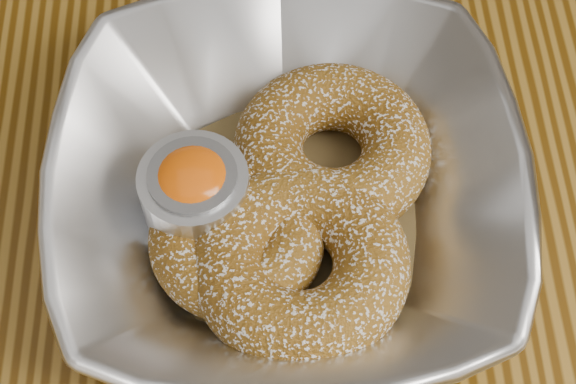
{
  "coord_description": "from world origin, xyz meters",
  "views": [
    {
      "loc": [
        -0.09,
        -0.3,
        1.18
      ],
      "look_at": [
        -0.08,
        -0.07,
        0.78
      ],
      "focal_mm": 55.0,
      "sensor_mm": 36.0,
      "label": 1
    }
  ],
  "objects_px": {
    "serving_bowl": "(288,191)",
    "donut_back": "(332,148)",
    "ramekin": "(196,196)",
    "table": "(400,200)",
    "donut_extra": "(237,239)",
    "donut_front": "(300,264)"
  },
  "relations": [
    {
      "from": "serving_bowl",
      "to": "donut_back",
      "type": "xyz_separation_m",
      "value": [
        0.03,
        0.03,
        -0.0
      ]
    },
    {
      "from": "donut_back",
      "to": "ramekin",
      "type": "xyz_separation_m",
      "value": [
        -0.07,
        -0.03,
        0.01
      ]
    },
    {
      "from": "table",
      "to": "donut_extra",
      "type": "height_order",
      "value": "donut_extra"
    },
    {
      "from": "table",
      "to": "serving_bowl",
      "type": "bearing_deg",
      "value": -140.6
    },
    {
      "from": "donut_front",
      "to": "donut_extra",
      "type": "bearing_deg",
      "value": 151.94
    },
    {
      "from": "donut_front",
      "to": "donut_extra",
      "type": "relative_size",
      "value": 1.22
    },
    {
      "from": "serving_bowl",
      "to": "donut_front",
      "type": "bearing_deg",
      "value": -83.91
    },
    {
      "from": "serving_bowl",
      "to": "ramekin",
      "type": "height_order",
      "value": "ramekin"
    },
    {
      "from": "table",
      "to": "donut_extra",
      "type": "relative_size",
      "value": 13.04
    },
    {
      "from": "table",
      "to": "donut_front",
      "type": "distance_m",
      "value": 0.18
    },
    {
      "from": "donut_front",
      "to": "ramekin",
      "type": "xyz_separation_m",
      "value": [
        -0.05,
        0.04,
        0.01
      ]
    },
    {
      "from": "donut_back",
      "to": "donut_extra",
      "type": "distance_m",
      "value": 0.07
    },
    {
      "from": "donut_front",
      "to": "serving_bowl",
      "type": "bearing_deg",
      "value": 96.09
    },
    {
      "from": "serving_bowl",
      "to": "donut_back",
      "type": "distance_m",
      "value": 0.04
    },
    {
      "from": "serving_bowl",
      "to": "donut_front",
      "type": "distance_m",
      "value": 0.04
    },
    {
      "from": "donut_back",
      "to": "donut_front",
      "type": "distance_m",
      "value": 0.07
    },
    {
      "from": "donut_back",
      "to": "donut_extra",
      "type": "relative_size",
      "value": 1.18
    },
    {
      "from": "donut_front",
      "to": "ramekin",
      "type": "height_order",
      "value": "ramekin"
    },
    {
      "from": "table",
      "to": "ramekin",
      "type": "height_order",
      "value": "ramekin"
    },
    {
      "from": "donut_front",
      "to": "ramekin",
      "type": "bearing_deg",
      "value": 143.91
    },
    {
      "from": "donut_back",
      "to": "donut_extra",
      "type": "height_order",
      "value": "donut_back"
    },
    {
      "from": "serving_bowl",
      "to": "donut_front",
      "type": "height_order",
      "value": "serving_bowl"
    }
  ]
}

